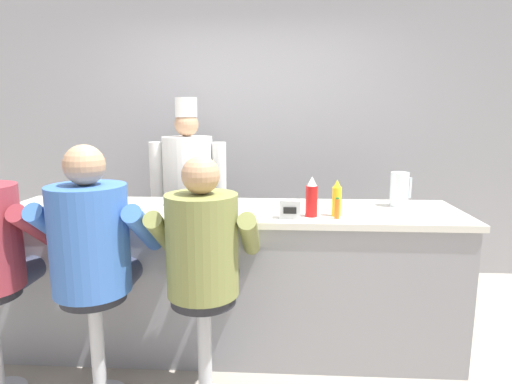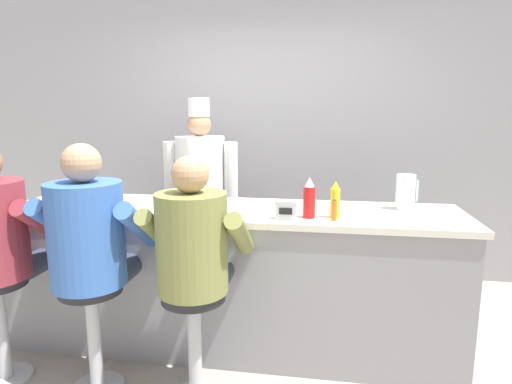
{
  "view_description": "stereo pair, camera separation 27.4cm",
  "coord_description": "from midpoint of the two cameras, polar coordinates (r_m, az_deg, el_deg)",
  "views": [
    {
      "loc": [
        0.34,
        -2.37,
        1.58
      ],
      "look_at": [
        0.18,
        0.33,
        1.08
      ],
      "focal_mm": 30.0,
      "sensor_mm": 36.0,
      "label": 1
    },
    {
      "loc": [
        0.61,
        -2.34,
        1.58
      ],
      "look_at": [
        0.18,
        0.33,
        1.08
      ],
      "focal_mm": 30.0,
      "sensor_mm": 36.0,
      "label": 2
    }
  ],
  "objects": [
    {
      "name": "ground_plane",
      "position": [
        2.87,
        -7.31,
        -22.95
      ],
      "size": [
        20.0,
        20.0,
        0.0
      ],
      "primitive_type": "plane",
      "color": "#9E9384"
    },
    {
      "name": "wall_back",
      "position": [
        4.24,
        -3.12,
        7.35
      ],
      "size": [
        10.0,
        0.06,
        2.7
      ],
      "color": "#99999E",
      "rests_on": "ground_plane"
    },
    {
      "name": "diner_counter",
      "position": [
        2.97,
        -6.22,
        -11.3
      ],
      "size": [
        3.01,
        0.73,
        0.96
      ],
      "color": "gray",
      "rests_on": "ground_plane"
    },
    {
      "name": "ketchup_bottle_red",
      "position": [
        2.58,
        4.43,
        -0.81
      ],
      "size": [
        0.07,
        0.07,
        0.25
      ],
      "color": "red",
      "rests_on": "diner_counter"
    },
    {
      "name": "mustard_bottle_yellow",
      "position": [
        2.61,
        7.79,
        -0.97
      ],
      "size": [
        0.06,
        0.06,
        0.22
      ],
      "color": "yellow",
      "rests_on": "diner_counter"
    },
    {
      "name": "hot_sauce_bottle_orange",
      "position": [
        2.56,
        7.78,
        -2.23
      ],
      "size": [
        0.03,
        0.03,
        0.13
      ],
      "color": "orange",
      "rests_on": "diner_counter"
    },
    {
      "name": "water_pitcher_clear",
      "position": [
        2.98,
        16.11,
        0.32
      ],
      "size": [
        0.14,
        0.12,
        0.23
      ],
      "color": "silver",
      "rests_on": "diner_counter"
    },
    {
      "name": "breakfast_plate",
      "position": [
        2.68,
        -10.59,
        -2.78
      ],
      "size": [
        0.24,
        0.24,
        0.05
      ],
      "color": "white",
      "rests_on": "diner_counter"
    },
    {
      "name": "cereal_bowl",
      "position": [
        3.18,
        -24.06,
        -1.19
      ],
      "size": [
        0.14,
        0.14,
        0.05
      ],
      "color": "white",
      "rests_on": "diner_counter"
    },
    {
      "name": "coffee_mug_tan",
      "position": [
        2.98,
        -13.69,
        -0.97
      ],
      "size": [
        0.13,
        0.09,
        0.09
      ],
      "color": "beige",
      "rests_on": "diner_counter"
    },
    {
      "name": "napkin_dispenser_chrome",
      "position": [
        2.54,
        1.46,
        -2.33
      ],
      "size": [
        0.13,
        0.08,
        0.11
      ],
      "color": "silver",
      "rests_on": "diner_counter"
    },
    {
      "name": "diner_seated_blue",
      "position": [
        2.49,
        -23.91,
        -6.63
      ],
      "size": [
        0.61,
        0.6,
        1.42
      ],
      "color": "#B2B5BA",
      "rests_on": "ground_plane"
    },
    {
      "name": "diner_seated_olive",
      "position": [
        2.29,
        -10.46,
        -8.03
      ],
      "size": [
        0.57,
        0.56,
        1.37
      ],
      "color": "#B2B5BA",
      "rests_on": "ground_plane"
    },
    {
      "name": "cook_in_whites_near",
      "position": [
        3.79,
        -11.07,
        0.54
      ],
      "size": [
        0.67,
        0.43,
        1.71
      ],
      "color": "#232328",
      "rests_on": "ground_plane"
    }
  ]
}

